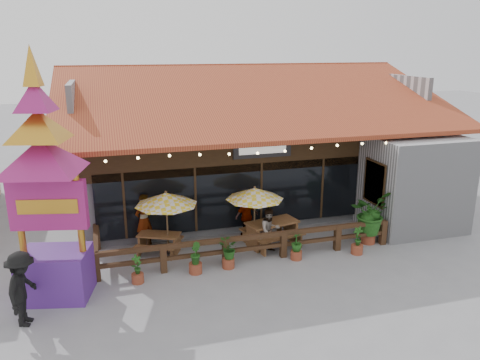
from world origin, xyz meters
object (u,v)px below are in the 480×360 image
object	(u,v)px
picnic_table_right	(272,229)
umbrella_left	(166,199)
pedestrian	(23,289)
umbrella_right	(255,194)
tropical_plant	(370,214)
thai_sign_tower	(43,162)
picnic_table_left	(159,240)

from	to	relation	value
picnic_table_right	umbrella_left	bearing A→B (deg)	175.72
pedestrian	picnic_table_right	bearing A→B (deg)	-55.86
umbrella_right	tropical_plant	distance (m)	4.19
umbrella_right	picnic_table_right	size ratio (longest dim) A/B	1.14
umbrella_right	thai_sign_tower	xyz separation A→B (m)	(-6.45, -1.88, 2.01)
pedestrian	umbrella_right	bearing A→B (deg)	-53.00
picnic_table_right	pedestrian	size ratio (longest dim) A/B	1.07
picnic_table_right	thai_sign_tower	world-z (taller)	thai_sign_tower
tropical_plant	pedestrian	world-z (taller)	pedestrian
picnic_table_right	tropical_plant	bearing A→B (deg)	-13.63
picnic_table_right	thai_sign_tower	xyz separation A→B (m)	(-7.04, -1.69, 3.32)
umbrella_left	picnic_table_right	bearing A→B (deg)	-4.28
picnic_table_right	pedestrian	distance (m)	8.25
picnic_table_left	thai_sign_tower	size ratio (longest dim) A/B	0.24
umbrella_right	tropical_plant	bearing A→B (deg)	-14.19
picnic_table_left	picnic_table_right	size ratio (longest dim) A/B	0.85
thai_sign_tower	tropical_plant	bearing A→B (deg)	4.77
thai_sign_tower	picnic_table_left	bearing A→B (deg)	34.58
umbrella_left	picnic_table_left	xyz separation A→B (m)	(-0.28, 0.18, -1.50)
picnic_table_left	tropical_plant	bearing A→B (deg)	-9.90
picnic_table_left	tropical_plant	world-z (taller)	tropical_plant
thai_sign_tower	tropical_plant	xyz separation A→B (m)	(10.43, 0.87, -2.81)
picnic_table_left	pedestrian	distance (m)	5.10
umbrella_right	thai_sign_tower	world-z (taller)	thai_sign_tower
umbrella_left	tropical_plant	xyz separation A→B (m)	(7.04, -1.09, -0.86)
umbrella_right	pedestrian	bearing A→B (deg)	-156.28
picnic_table_right	thai_sign_tower	size ratio (longest dim) A/B	0.29
pedestrian	picnic_table_left	bearing A→B (deg)	-34.77
umbrella_right	picnic_table_left	size ratio (longest dim) A/B	1.35
picnic_table_left	tropical_plant	size ratio (longest dim) A/B	0.93
picnic_table_left	umbrella_left	bearing A→B (deg)	-33.42
tropical_plant	picnic_table_left	bearing A→B (deg)	170.10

